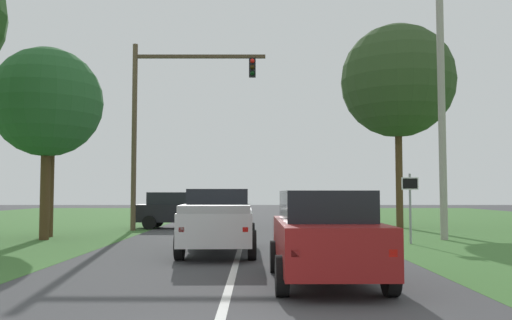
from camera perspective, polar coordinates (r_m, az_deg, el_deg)
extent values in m
plane|color=#424244|center=(16.66, -1.68, -9.70)|extent=(120.00, 120.00, 0.00)
cube|color=maroon|center=(11.00, 7.48, -8.71)|extent=(1.93, 4.52, 0.88)
cube|color=black|center=(11.18, 7.29, -4.81)|extent=(1.69, 2.81, 0.61)
cube|color=red|center=(8.71, 4.32, -9.84)|extent=(0.14, 0.06, 0.12)
cube|color=red|center=(8.97, 14.43, -9.55)|extent=(0.14, 0.06, 0.12)
cylinder|color=black|center=(12.35, 2.16, -10.21)|extent=(0.23, 0.72, 0.72)
cylinder|color=black|center=(12.58, 10.98, -10.03)|extent=(0.23, 0.72, 0.72)
cylinder|color=black|center=(9.59, 2.88, -12.18)|extent=(0.23, 0.72, 0.72)
cylinder|color=black|center=(9.87, 14.21, -11.82)|extent=(0.23, 0.72, 0.72)
cube|color=silver|center=(16.29, -3.82, -6.87)|extent=(2.03, 5.59, 0.88)
cube|color=black|center=(15.99, -3.86, -4.23)|extent=(1.74, 2.14, 0.63)
cube|color=#B8B8B8|center=(14.55, -4.17, -5.16)|extent=(1.88, 2.14, 0.20)
cube|color=red|center=(13.62, -7.81, -7.34)|extent=(0.14, 0.06, 0.12)
cube|color=red|center=(13.52, -1.03, -7.40)|extent=(0.14, 0.06, 0.12)
cylinder|color=black|center=(18.11, -6.64, -7.90)|extent=(0.25, 0.80, 0.80)
cylinder|color=black|center=(18.02, -0.42, -7.95)|extent=(0.25, 0.80, 0.80)
cylinder|color=black|center=(14.70, -8.02, -8.94)|extent=(0.25, 0.80, 0.80)
cylinder|color=black|center=(14.59, -0.32, -9.01)|extent=(0.25, 0.80, 0.80)
cylinder|color=brown|center=(26.26, -12.72, 2.45)|extent=(0.24, 0.24, 8.95)
cube|color=#4C3D2B|center=(26.43, -5.84, 10.88)|extent=(6.27, 0.16, 0.16)
cube|color=black|center=(26.16, -0.29, 9.77)|extent=(0.32, 0.28, 0.90)
sphere|color=red|center=(26.09, -0.29, 10.49)|extent=(0.22, 0.22, 0.22)
sphere|color=black|center=(26.02, -0.29, 9.84)|extent=(0.22, 0.22, 0.22)
sphere|color=black|center=(25.95, -0.29, 9.20)|extent=(0.22, 0.22, 0.22)
cylinder|color=gray|center=(19.76, 16.17, -4.99)|extent=(0.08, 0.08, 2.47)
cube|color=white|center=(19.72, 16.15, -2.42)|extent=(0.60, 0.03, 0.44)
cube|color=black|center=(19.71, 16.16, -2.41)|extent=(0.52, 0.01, 0.36)
cylinder|color=#4C351E|center=(28.61, 15.07, -1.55)|extent=(0.36, 0.36, 5.41)
sphere|color=#2F4824|center=(29.18, 14.92, 8.14)|extent=(5.88, 5.88, 5.88)
cube|color=black|center=(27.41, -7.79, -5.60)|extent=(4.69, 1.94, 0.86)
cube|color=black|center=(27.43, -8.26, -4.06)|extent=(2.83, 1.67, 0.61)
cube|color=red|center=(26.39, -3.11, -5.62)|extent=(0.06, 0.14, 0.12)
cube|color=red|center=(27.88, -2.86, -5.50)|extent=(0.06, 0.14, 0.12)
cylinder|color=black|center=(26.82, -11.17, -6.53)|extent=(0.69, 0.24, 0.68)
cylinder|color=black|center=(28.59, -10.36, -6.35)|extent=(0.69, 0.24, 0.68)
cylinder|color=black|center=(26.33, -5.01, -6.64)|extent=(0.69, 0.24, 0.68)
cylinder|color=black|center=(28.14, -4.58, -6.44)|extent=(0.69, 0.24, 0.68)
cylinder|color=#9E998E|center=(22.01, 19.24, 4.49)|extent=(0.28, 0.28, 9.56)
cylinder|color=#4C351E|center=(23.50, -21.00, -2.78)|extent=(0.36, 0.36, 3.99)
sphere|color=#1B5823|center=(23.76, -20.83, 5.33)|extent=(3.63, 3.63, 3.63)
cylinder|color=#4C351E|center=(22.11, -21.40, -3.09)|extent=(0.36, 0.36, 3.72)
sphere|color=#295C2D|center=(22.38, -21.21, 5.76)|extent=(4.22, 4.22, 4.22)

